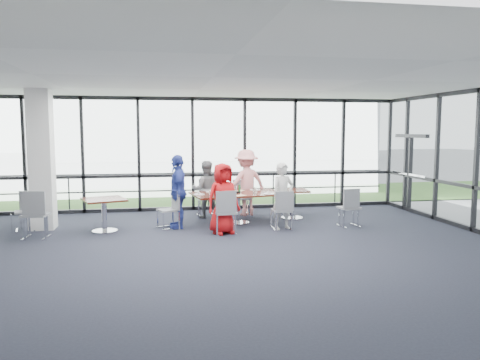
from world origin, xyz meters
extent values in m
cube|color=#20222F|center=(0.00, 0.00, -0.01)|extent=(12.00, 10.00, 0.02)
cube|color=white|center=(0.00, 0.00, 3.20)|extent=(12.00, 10.00, 0.04)
cube|color=silver|center=(0.00, -5.00, 1.60)|extent=(12.00, 0.10, 3.20)
cube|color=white|center=(0.00, 5.00, 1.60)|extent=(12.00, 0.10, 3.20)
cube|color=black|center=(6.00, 3.75, 1.05)|extent=(0.12, 1.60, 2.10)
cube|color=white|center=(-3.60, 3.00, 1.60)|extent=(0.50, 0.50, 3.20)
cube|color=gray|center=(0.00, 10.00, -0.02)|extent=(80.00, 70.00, 0.02)
cube|color=#365420|center=(0.00, 8.00, 0.01)|extent=(80.00, 5.00, 0.01)
cube|color=silver|center=(4.00, 32.00, 3.00)|extent=(24.00, 10.00, 6.00)
cylinder|color=#2D2D33|center=(0.00, 5.60, 0.50)|extent=(12.00, 0.06, 0.06)
cube|color=#3D1B09|center=(0.94, 2.86, 0.73)|extent=(2.38, 1.57, 0.04)
cylinder|color=silver|center=(0.94, 2.86, 0.35)|extent=(0.12, 0.12, 0.71)
cylinder|color=silver|center=(0.94, 2.86, 0.01)|extent=(0.56, 0.56, 0.03)
cube|color=#3D1B09|center=(-2.18, 2.43, 0.73)|extent=(1.11, 1.11, 0.04)
cylinder|color=silver|center=(-2.18, 2.43, 0.35)|extent=(0.12, 0.12, 0.71)
cube|color=#3D1B09|center=(2.42, 3.24, 0.73)|extent=(0.83, 0.83, 0.04)
cylinder|color=silver|center=(2.42, 3.24, 0.35)|extent=(0.12, 0.12, 0.71)
imported|color=red|center=(0.42, 1.77, 0.78)|extent=(0.89, 0.74, 1.56)
imported|color=beige|center=(1.84, 2.01, 0.77)|extent=(0.66, 0.57, 1.54)
imported|color=slate|center=(0.24, 3.75, 0.74)|extent=(0.74, 0.47, 1.49)
imported|color=pink|center=(1.34, 3.91, 0.88)|extent=(1.26, 0.90, 1.77)
imported|color=#2B3C97|center=(-0.53, 2.57, 0.86)|extent=(0.55, 1.01, 1.71)
cylinder|color=white|center=(0.43, 2.32, 0.76)|extent=(0.25, 0.25, 0.01)
cylinder|color=white|center=(1.64, 2.54, 0.76)|extent=(0.26, 0.26, 0.01)
cylinder|color=white|center=(0.31, 3.15, 0.76)|extent=(0.25, 0.25, 0.01)
cylinder|color=white|center=(1.47, 3.33, 0.76)|extent=(0.27, 0.27, 0.01)
cylinder|color=white|center=(-0.03, 2.71, 0.76)|extent=(0.27, 0.27, 0.01)
cylinder|color=white|center=(0.69, 2.51, 0.82)|extent=(0.07, 0.07, 0.14)
cylinder|color=white|center=(1.30, 2.66, 0.82)|extent=(0.07, 0.07, 0.15)
cylinder|color=white|center=(0.94, 3.20, 0.81)|extent=(0.06, 0.06, 0.13)
cylinder|color=white|center=(0.23, 2.57, 0.81)|extent=(0.06, 0.06, 0.13)
cube|color=white|center=(0.90, 2.41, 0.75)|extent=(0.36, 0.34, 0.00)
cube|color=white|center=(1.94, 2.66, 0.75)|extent=(0.30, 0.21, 0.00)
cube|color=white|center=(1.03, 3.28, 0.75)|extent=(0.35, 0.38, 0.00)
cube|color=black|center=(0.94, 2.87, 0.77)|extent=(0.10, 0.07, 0.04)
cylinder|color=#AA050E|center=(0.98, 2.98, 0.84)|extent=(0.06, 0.06, 0.18)
cylinder|color=#17752F|center=(0.97, 2.87, 0.85)|extent=(0.05, 0.05, 0.20)
camera|label=1|loc=(-0.96, -8.30, 2.27)|focal=35.00mm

